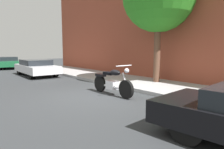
# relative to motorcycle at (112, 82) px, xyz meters

# --- Properties ---
(ground_plane) EXTENTS (60.00, 60.00, 0.00)m
(ground_plane) POSITION_rel_motorcycle_xyz_m (-0.10, -0.57, -0.47)
(ground_plane) COLOR #303335
(sidewalk) EXTENTS (24.47, 2.94, 0.14)m
(sidewalk) POSITION_rel_motorcycle_xyz_m (-0.10, 2.50, -0.40)
(sidewalk) COLOR #A4A4A4
(sidewalk) RESTS_ON ground
(building_facade) EXTENTS (24.47, 0.50, 7.23)m
(building_facade) POSITION_rel_motorcycle_xyz_m (-0.10, 4.22, 3.14)
(building_facade) COLOR brown
(building_facade) RESTS_ON ground
(motorcycle) EXTENTS (2.21, 0.70, 1.15)m
(motorcycle) POSITION_rel_motorcycle_xyz_m (0.00, 0.00, 0.00)
(motorcycle) COLOR black
(motorcycle) RESTS_ON ground
(parked_car_white) EXTENTS (4.12, 1.78, 1.03)m
(parked_car_white) POSITION_rel_motorcycle_xyz_m (-7.40, -0.27, 0.08)
(parked_car_white) COLOR black
(parked_car_white) RESTS_ON ground
(parked_car_green) EXTENTS (4.70, 2.08, 1.03)m
(parked_car_green) POSITION_rel_motorcycle_xyz_m (-14.55, -0.48, 0.08)
(parked_car_green) COLOR black
(parked_car_green) RESTS_ON ground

